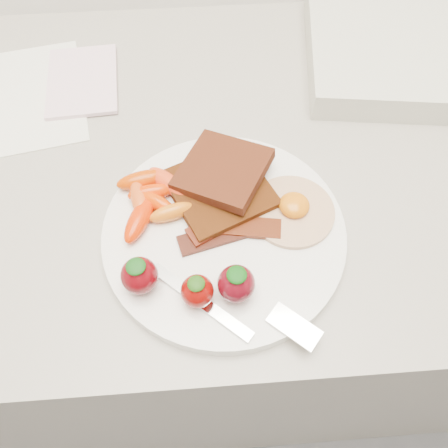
{
  "coord_description": "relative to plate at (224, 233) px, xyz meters",
  "views": [
    {
      "loc": [
        -0.01,
        1.32,
        1.33
      ],
      "look_at": [
        0.01,
        1.56,
        0.93
      ],
      "focal_mm": 35.0,
      "sensor_mm": 36.0,
      "label": 1
    }
  ],
  "objects": [
    {
      "name": "counter",
      "position": [
        -0.01,
        0.14,
        -0.46
      ],
      "size": [
        2.0,
        0.6,
        0.9
      ],
      "primitive_type": "cube",
      "color": "gray",
      "rests_on": "ground"
    },
    {
      "name": "plate",
      "position": [
        0.0,
        0.0,
        0.0
      ],
      "size": [
        0.27,
        0.27,
        0.02
      ],
      "primitive_type": "cylinder",
      "color": "white",
      "rests_on": "counter"
    },
    {
      "name": "toast_lower",
      "position": [
        -0.0,
        0.05,
        0.02
      ],
      "size": [
        0.14,
        0.14,
        0.01
      ],
      "primitive_type": "cube",
      "rotation": [
        0.0,
        0.0,
        0.42
      ],
      "color": "black",
      "rests_on": "plate"
    },
    {
      "name": "toast_upper",
      "position": [
        0.0,
        0.07,
        0.03
      ],
      "size": [
        0.13,
        0.13,
        0.02
      ],
      "primitive_type": "cube",
      "rotation": [
        0.0,
        -0.1,
        -0.52
      ],
      "color": "black",
      "rests_on": "toast_lower"
    },
    {
      "name": "fried_egg",
      "position": [
        0.08,
        0.02,
        0.01
      ],
      "size": [
        0.11,
        0.11,
        0.02
      ],
      "color": "beige",
      "rests_on": "plate"
    },
    {
      "name": "bacon_strips",
      "position": [
        0.01,
        0.0,
        0.01
      ],
      "size": [
        0.12,
        0.08,
        0.01
      ],
      "color": "black",
      "rests_on": "plate"
    },
    {
      "name": "baby_carrots",
      "position": [
        -0.08,
        0.04,
        0.02
      ],
      "size": [
        0.09,
        0.11,
        0.02
      ],
      "color": "#DD3300",
      "rests_on": "plate"
    },
    {
      "name": "strawberries",
      "position": [
        -0.04,
        -0.07,
        0.03
      ],
      "size": [
        0.13,
        0.05,
        0.05
      ],
      "color": "#5C040B",
      "rests_on": "plate"
    },
    {
      "name": "fork",
      "position": [
        0.01,
        -0.1,
        0.01
      ],
      "size": [
        0.17,
        0.1,
        0.0
      ],
      "color": "silver",
      "rests_on": "plate"
    },
    {
      "name": "paper_sheet",
      "position": [
        -0.26,
        0.24,
        -0.01
      ],
      "size": [
        0.19,
        0.23,
        0.0
      ],
      "primitive_type": "cube",
      "rotation": [
        0.0,
        0.0,
        0.19
      ],
      "color": "white",
      "rests_on": "counter"
    },
    {
      "name": "notepad",
      "position": [
        -0.18,
        0.27,
        -0.0
      ],
      "size": [
        0.11,
        0.15,
        0.01
      ],
      "primitive_type": "cube",
      "rotation": [
        0.0,
        0.0,
        0.07
      ],
      "color": "#F7CCDB",
      "rests_on": "paper_sheet"
    },
    {
      "name": "appliance",
      "position": [
        0.3,
        0.28,
        0.01
      ],
      "size": [
        0.34,
        0.29,
        0.04
      ],
      "primitive_type": "cube",
      "rotation": [
        0.0,
        0.0,
        -0.13
      ],
      "color": "beige",
      "rests_on": "counter"
    }
  ]
}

